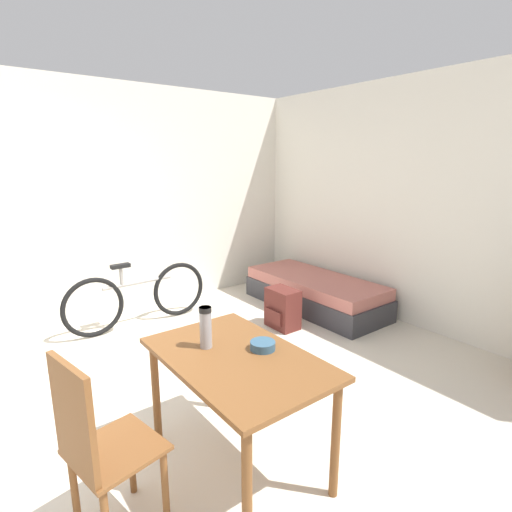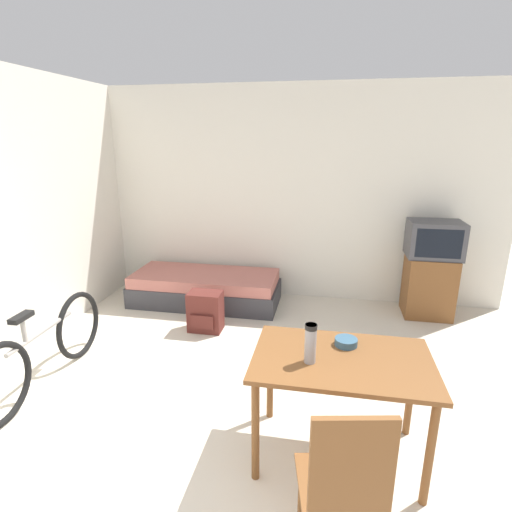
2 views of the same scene
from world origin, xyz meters
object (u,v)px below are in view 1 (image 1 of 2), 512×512
Objects in this scene: dining_table at (237,371)px; daybed at (315,292)px; thermos_flask at (206,325)px; mate_bowl at (263,345)px; backpack at (282,309)px; bicycle at (139,297)px; wooden_chair at (96,443)px.

daybed is at bearing 125.38° from dining_table.
mate_bowl is (0.23, 0.25, -0.11)m from thermos_flask.
backpack is at bearing 131.82° from dining_table.
bicycle is at bearing 175.85° from mate_bowl.
bicycle is at bearing -111.84° from daybed.
wooden_chair is 3.89× the size of thermos_flask.
thermos_flask is at bearing -58.93° from daybed.
backpack is at bearing 126.12° from thermos_flask.
daybed is 1.67× the size of dining_table.
bicycle is at bearing 171.95° from dining_table.
dining_table is 4.43× the size of thermos_flask.
daybed is 2.89m from dining_table.
dining_table is 0.32m from thermos_flask.
thermos_flask is 2.17m from backpack.
mate_bowl is at bearing -44.49° from backpack.
mate_bowl is (1.68, -2.16, 0.56)m from daybed.
dining_table is 0.68× the size of bicycle.
wooden_chair reaches higher than backpack.
backpack is at bearing -72.44° from daybed.
wooden_chair is at bearing -91.20° from mate_bowl.
backpack is (-1.42, 1.58, -0.41)m from dining_table.
daybed is at bearing 117.97° from wooden_chair.
mate_bowl is at bearing 48.07° from thermos_flask.
wooden_chair is at bearing -59.12° from backpack.
dining_table is 2.16m from backpack.
wooden_chair is at bearing -24.97° from bicycle.
wooden_chair is 2.71m from bicycle.
dining_table is at bearing 90.42° from wooden_chair.
daybed is 2.89m from thermos_flask.
thermos_flask is at bearing -53.88° from backpack.
backpack is (0.23, -0.74, 0.02)m from daybed.
daybed is 1.14× the size of bicycle.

